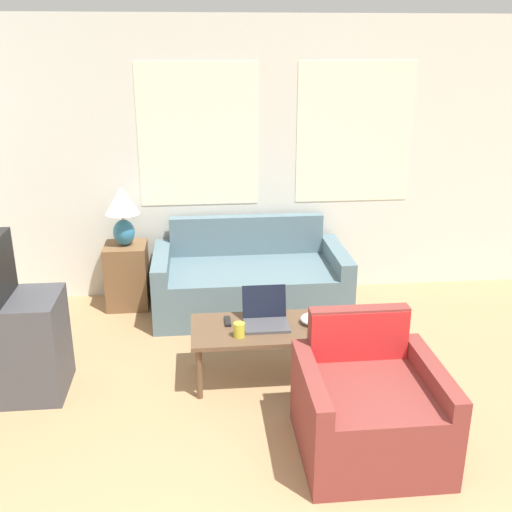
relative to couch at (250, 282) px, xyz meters
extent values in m
cube|color=silver|center=(0.39, 0.47, 1.04)|extent=(6.87, 0.05, 2.60)
cube|color=white|center=(-0.43, 0.44, 1.29)|extent=(1.10, 0.01, 1.30)
cube|color=white|center=(1.03, 0.44, 1.29)|extent=(1.10, 0.01, 1.30)
cube|color=slate|center=(0.00, -0.06, -0.04)|extent=(1.46, 0.90, 0.43)
cube|color=slate|center=(0.00, 0.32, 0.14)|extent=(1.46, 0.12, 0.80)
cube|color=slate|center=(-0.80, -0.06, 0.03)|extent=(0.14, 0.90, 0.58)
cube|color=slate|center=(0.80, -0.06, 0.03)|extent=(0.14, 0.90, 0.58)
cube|color=brown|center=(0.52, -2.17, -0.03)|extent=(0.63, 0.81, 0.46)
cube|color=brown|center=(0.52, -1.81, 0.14)|extent=(0.63, 0.10, 0.80)
cube|color=brown|center=(0.16, -2.17, 0.03)|extent=(0.10, 0.81, 0.58)
cube|color=brown|center=(0.89, -2.17, 0.03)|extent=(0.10, 0.81, 0.58)
cube|color=red|center=(0.52, -1.87, 0.24)|extent=(0.62, 0.01, 0.58)
cube|color=brown|center=(-1.13, 0.17, 0.04)|extent=(0.38, 0.38, 0.60)
ellipsoid|color=teal|center=(-1.13, 0.17, 0.46)|extent=(0.19, 0.19, 0.24)
cylinder|color=tan|center=(-1.13, 0.17, 0.61)|extent=(0.02, 0.02, 0.06)
cone|color=white|center=(-1.13, 0.17, 0.76)|extent=(0.31, 0.31, 0.24)
cube|color=brown|center=(-0.02, -1.25, 0.14)|extent=(1.04, 0.55, 0.03)
cylinder|color=brown|center=(-0.49, -1.47, -0.07)|extent=(0.04, 0.04, 0.39)
cylinder|color=brown|center=(0.45, -1.47, -0.07)|extent=(0.04, 0.04, 0.39)
cylinder|color=brown|center=(-0.49, -1.02, -0.07)|extent=(0.04, 0.04, 0.39)
cylinder|color=brown|center=(0.45, -1.02, -0.07)|extent=(0.04, 0.04, 0.39)
cube|color=#47474C|center=(0.01, -1.25, 0.17)|extent=(0.32, 0.24, 0.02)
cube|color=black|center=(0.01, -1.10, 0.29)|extent=(0.32, 0.07, 0.23)
cylinder|color=gold|center=(-0.20, -1.38, 0.21)|extent=(0.08, 0.08, 0.11)
ellipsoid|color=white|center=(0.36, -1.22, 0.19)|extent=(0.19, 0.19, 0.07)
cube|color=black|center=(-0.27, -1.15, 0.17)|extent=(0.05, 0.15, 0.02)
camera|label=1|loc=(-0.46, -5.12, 2.09)|focal=42.00mm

